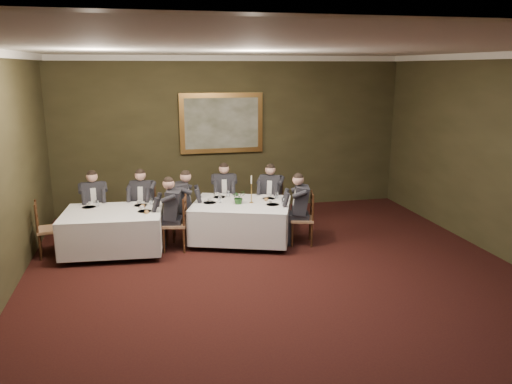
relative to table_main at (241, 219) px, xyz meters
name	(u,v)px	position (x,y,z in m)	size (l,w,h in m)	color
ground	(294,301)	(0.25, -2.65, -0.45)	(10.00, 10.00, 0.00)	black
ceiling	(300,47)	(0.25, -2.65, 3.05)	(8.00, 10.00, 0.10)	silver
back_wall	(232,134)	(0.25, 2.35, 1.30)	(8.00, 0.10, 3.50)	#312C18
crown_molding	(300,52)	(0.25, -2.65, 2.99)	(8.00, 10.00, 0.12)	white
table_main	(241,219)	(0.00, 0.00, 0.00)	(2.17, 1.90, 0.67)	black
table_second	(113,229)	(-2.35, -0.07, 0.00)	(1.83, 1.46, 0.67)	black
chair_main_backleft	(225,212)	(-0.16, 1.04, -0.17)	(0.49, 0.47, 1.00)	#986F4D
diner_main_backleft	(224,202)	(-0.16, 1.03, 0.06)	(0.46, 0.53, 1.35)	black
chair_main_backright	(271,214)	(0.77, 0.72, -0.17)	(0.59, 0.58, 1.00)	#986F4D
diner_main_backright	(271,204)	(0.76, 0.71, 0.06)	(0.58, 0.61, 1.35)	black
chair_main_endleft	(183,225)	(-1.09, 0.37, -0.17)	(0.46, 0.48, 1.00)	#986F4D
diner_main_endleft	(183,214)	(-1.08, 0.37, 0.06)	(0.52, 0.45, 1.35)	black
chair_main_endright	(302,229)	(1.09, -0.37, -0.17)	(0.51, 0.53, 1.00)	#986F4D
diner_main_endright	(302,218)	(1.08, -0.37, 0.06)	(0.56, 0.50, 1.35)	black
chair_sec_backleft	(96,223)	(-2.74, 0.85, -0.17)	(0.49, 0.47, 1.00)	#986F4D
diner_sec_backleft	(95,212)	(-2.74, 0.84, 0.06)	(0.46, 0.52, 1.35)	black
chair_sec_backright	(144,221)	(-1.81, 0.77, -0.17)	(0.54, 0.53, 1.00)	#986F4D
diner_sec_backright	(144,211)	(-1.81, 0.76, 0.06)	(0.52, 0.57, 1.35)	black
chair_sec_endright	(176,235)	(-1.25, -0.17, -0.17)	(0.50, 0.51, 1.00)	#986F4D
diner_sec_endright	(175,223)	(-1.27, -0.16, 0.06)	(0.55, 0.48, 1.35)	black
chair_sec_endleft	(50,240)	(-3.44, 0.01, -0.17)	(0.49, 0.51, 1.00)	#986F4D
centerpiece	(239,196)	(-0.06, -0.04, 0.45)	(0.25, 0.22, 0.28)	#2D5926
candlestick	(251,192)	(0.19, -0.03, 0.51)	(0.08, 0.08, 0.54)	#C08F3A
place_setting_table_main	(222,195)	(-0.29, 0.55, 0.35)	(0.33, 0.31, 0.14)	white
place_setting_table_second	(92,205)	(-2.73, 0.35, 0.35)	(0.33, 0.31, 0.14)	white
painting	(222,123)	(0.00, 2.29, 1.57)	(1.89, 0.09, 1.35)	tan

